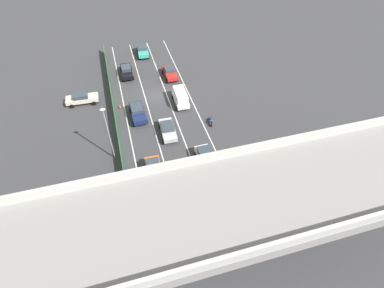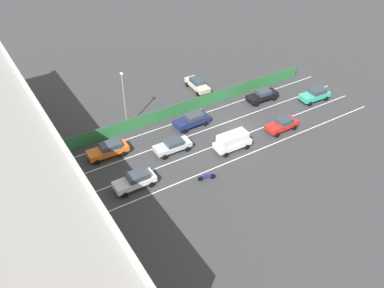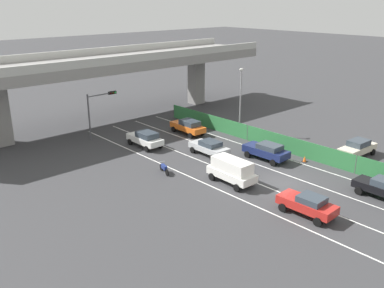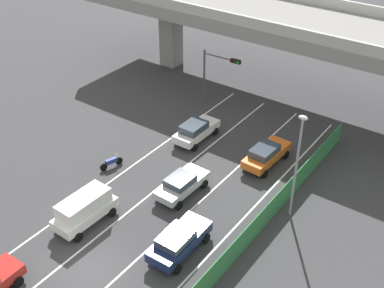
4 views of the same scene
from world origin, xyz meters
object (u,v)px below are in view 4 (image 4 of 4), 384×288
(car_hatchback_white, at_px, (196,130))
(car_sedan_silver, at_px, (182,184))
(street_lamp, at_px, (297,158))
(car_van_white, at_px, (84,208))
(car_sedan_navy, at_px, (179,241))
(traffic_light, at_px, (217,69))
(motorcycle, at_px, (111,162))
(car_taxi_orange, at_px, (266,154))

(car_hatchback_white, xyz_separation_m, car_sedan_silver, (3.27, -6.34, -0.09))
(street_lamp, bearing_deg, car_van_white, -140.94)
(car_sedan_navy, xyz_separation_m, traffic_light, (-8.45, 16.90, 2.79))
(car_hatchback_white, height_order, motorcycle, car_hatchback_white)
(car_taxi_orange, height_order, street_lamp, street_lamp)
(car_sedan_silver, bearing_deg, car_taxi_orange, 65.17)
(motorcycle, distance_m, street_lamp, 14.47)
(motorcycle, bearing_deg, car_sedan_navy, -23.10)
(car_sedan_navy, relative_size, motorcycle, 2.43)
(car_sedan_navy, bearing_deg, motorcycle, 156.90)
(car_van_white, height_order, car_sedan_silver, car_van_white)
(car_sedan_silver, bearing_deg, traffic_light, 112.90)
(motorcycle, bearing_deg, car_sedan_silver, 5.29)
(car_van_white, height_order, car_sedan_navy, car_van_white)
(car_van_white, distance_m, car_sedan_navy, 6.75)
(car_van_white, xyz_separation_m, car_sedan_navy, (6.58, 1.46, -0.28))
(car_taxi_orange, xyz_separation_m, street_lamp, (4.17, -4.21, 3.68))
(car_hatchback_white, bearing_deg, car_taxi_orange, 2.94)
(car_sedan_navy, bearing_deg, car_hatchback_white, 120.79)
(car_sedan_navy, bearing_deg, traffic_light, 116.57)
(car_sedan_navy, distance_m, motorcycle, 10.38)
(traffic_light, bearing_deg, car_sedan_navy, -63.43)
(car_sedan_silver, relative_size, street_lamp, 0.57)
(car_sedan_silver, height_order, motorcycle, car_sedan_silver)
(motorcycle, bearing_deg, car_taxi_orange, 37.79)
(traffic_light, bearing_deg, car_sedan_silver, -67.10)
(car_taxi_orange, distance_m, car_sedan_silver, 7.35)
(car_sedan_navy, relative_size, traffic_light, 0.89)
(car_taxi_orange, bearing_deg, street_lamp, -45.26)
(car_sedan_navy, bearing_deg, street_lamp, 60.77)
(car_sedan_silver, xyz_separation_m, street_lamp, (7.26, 2.46, 3.77))
(car_hatchback_white, height_order, car_sedan_silver, car_hatchback_white)
(car_taxi_orange, relative_size, motorcycle, 2.49)
(motorcycle, bearing_deg, car_van_white, -61.84)
(car_sedan_silver, height_order, street_lamp, street_lamp)
(car_hatchback_white, relative_size, motorcycle, 2.35)
(car_hatchback_white, bearing_deg, car_van_white, -90.14)
(traffic_light, bearing_deg, car_van_white, -84.18)
(car_hatchback_white, xyz_separation_m, street_lamp, (10.53, -3.88, 3.68))
(car_taxi_orange, relative_size, traffic_light, 0.91)
(car_van_white, relative_size, car_sedan_navy, 0.96)
(car_sedan_navy, bearing_deg, car_van_white, -167.50)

